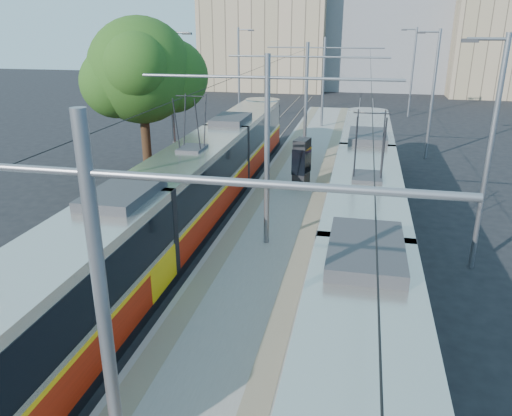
# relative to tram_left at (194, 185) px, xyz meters

# --- Properties ---
(ground) EXTENTS (160.00, 160.00, 0.00)m
(ground) POSITION_rel_tram_left_xyz_m (3.60, -10.09, -1.71)
(ground) COLOR black
(ground) RESTS_ON ground
(platform) EXTENTS (4.00, 50.00, 0.30)m
(platform) POSITION_rel_tram_left_xyz_m (3.60, 6.91, -1.56)
(platform) COLOR gray
(platform) RESTS_ON ground
(tactile_strip_left) EXTENTS (0.70, 50.00, 0.01)m
(tactile_strip_left) POSITION_rel_tram_left_xyz_m (2.15, 6.91, -1.40)
(tactile_strip_left) COLOR gray
(tactile_strip_left) RESTS_ON platform
(tactile_strip_right) EXTENTS (0.70, 50.00, 0.01)m
(tactile_strip_right) POSITION_rel_tram_left_xyz_m (5.05, 6.91, -1.40)
(tactile_strip_right) COLOR gray
(tactile_strip_right) RESTS_ON platform
(rails) EXTENTS (8.71, 70.00, 0.03)m
(rails) POSITION_rel_tram_left_xyz_m (3.60, 6.91, -1.69)
(rails) COLOR gray
(rails) RESTS_ON ground
(tram_left) EXTENTS (2.43, 31.99, 5.50)m
(tram_left) POSITION_rel_tram_left_xyz_m (0.00, 0.00, 0.00)
(tram_left) COLOR black
(tram_left) RESTS_ON ground
(tram_right) EXTENTS (2.43, 31.07, 5.50)m
(tram_right) POSITION_rel_tram_left_xyz_m (7.20, -2.70, 0.15)
(tram_right) COLOR black
(tram_right) RESTS_ON ground
(catenary) EXTENTS (9.20, 70.00, 7.00)m
(catenary) POSITION_rel_tram_left_xyz_m (3.60, 4.06, 2.82)
(catenary) COLOR slate
(catenary) RESTS_ON platform
(street_lamps) EXTENTS (15.18, 38.22, 8.00)m
(street_lamps) POSITION_rel_tram_left_xyz_m (3.60, 10.91, 2.48)
(street_lamps) COLOR slate
(street_lamps) RESTS_ON ground
(shelter) EXTENTS (0.89, 1.24, 2.51)m
(shelter) POSITION_rel_tram_left_xyz_m (4.02, 5.16, -0.09)
(shelter) COLOR black
(shelter) RESTS_ON platform
(tree) EXTENTS (5.98, 5.52, 8.68)m
(tree) POSITION_rel_tram_left_xyz_m (-4.15, 5.58, 4.17)
(tree) COLOR #382314
(tree) RESTS_ON ground
(building_left) EXTENTS (16.32, 12.24, 14.25)m
(building_left) POSITION_rel_tram_left_xyz_m (-6.40, 49.91, 5.43)
(building_left) COLOR tan
(building_left) RESTS_ON ground
(building_centre) EXTENTS (18.36, 14.28, 13.70)m
(building_centre) POSITION_rel_tram_left_xyz_m (9.60, 53.91, 5.16)
(building_centre) COLOR gray
(building_centre) RESTS_ON ground
(building_right) EXTENTS (14.28, 10.20, 12.46)m
(building_right) POSITION_rel_tram_left_xyz_m (23.60, 47.91, 4.54)
(building_right) COLOR tan
(building_right) RESTS_ON ground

